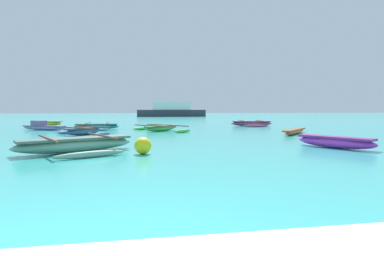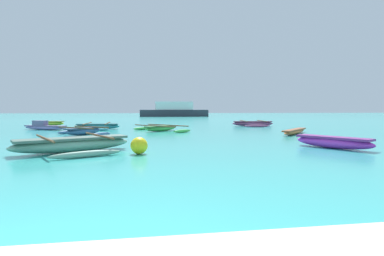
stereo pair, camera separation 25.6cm
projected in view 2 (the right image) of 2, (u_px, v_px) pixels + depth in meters
The scene contains 11 objects.
moored_boat_0 at pixel (253, 123), 26.05m from camera, with size 3.62×3.57×0.49m.
moored_boat_1 at pixel (84, 131), 17.02m from camera, with size 3.19×2.91×0.46m.
moored_boat_2 at pixel (161, 128), 19.93m from camera, with size 3.82×4.17×0.41m.
moored_boat_3 at pixel (51, 123), 26.94m from camera, with size 2.47×1.13×0.40m.
moored_boat_4 at pixel (333, 142), 11.13m from camera, with size 1.99×2.85×0.43m.
moored_boat_5 at pixel (98, 126), 21.81m from camera, with size 3.17×4.08×0.47m.
moored_boat_6 at pixel (73, 144), 10.15m from camera, with size 3.86×3.76×0.55m.
moored_boat_7 at pixel (44, 127), 21.18m from camera, with size 3.47×2.14×0.66m.
moored_boat_8 at pixel (295, 131), 17.55m from camera, with size 2.94×3.11×0.29m.
mooring_buoy_0 at pixel (139, 146), 9.66m from camera, with size 0.55×0.55×0.55m.
distant_ferry at pixel (174, 111), 61.59m from camera, with size 13.87×3.05×3.05m.
Camera 2 is at (1.18, -2.05, 1.44)m, focal length 28.00 mm.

